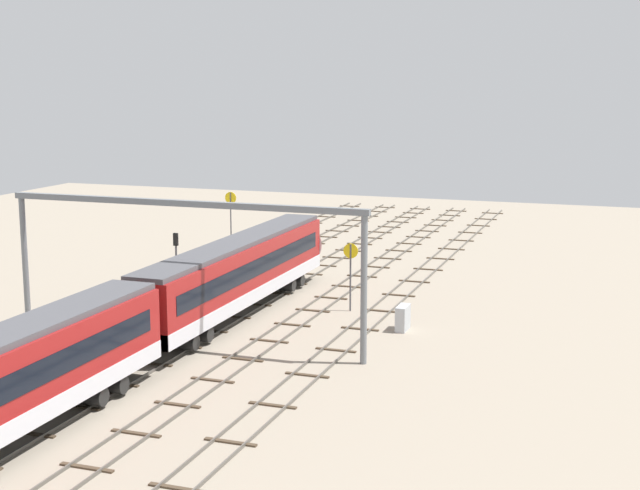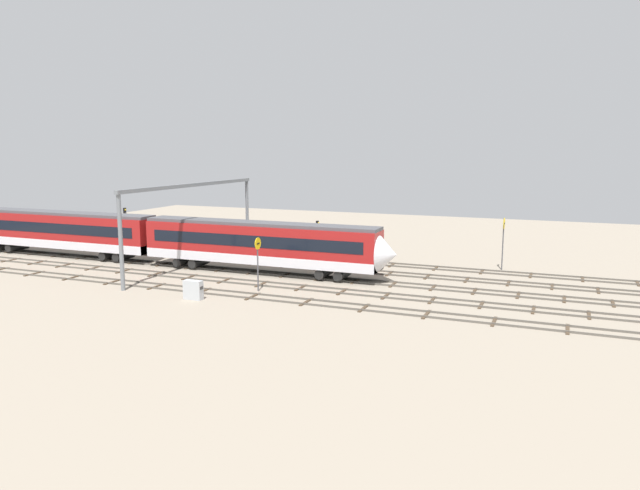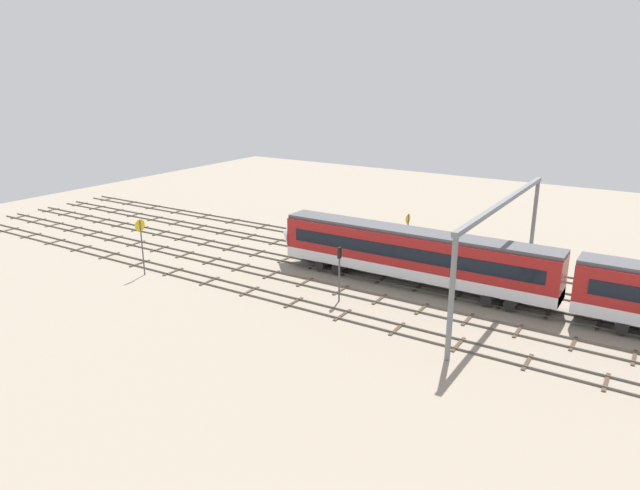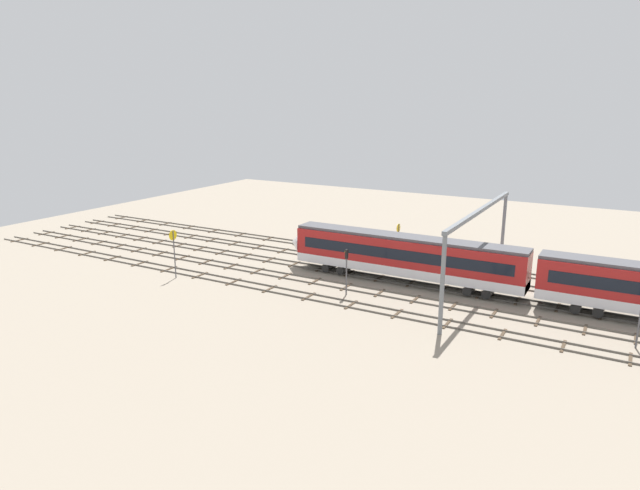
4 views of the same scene
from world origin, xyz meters
name	(u,v)px [view 3 (image 3 of 4)]	position (x,y,z in m)	size (l,w,h in m)	color
ground_plane	(347,272)	(0.00, 0.00, 0.00)	(110.66, 110.66, 0.00)	gray
track_near_foreground	(389,248)	(0.00, -8.59, 0.07)	(94.66, 2.40, 0.16)	#59544C
track_second_near	(369,259)	(0.00, -4.29, 0.07)	(94.66, 2.40, 0.16)	#59544C
track_with_train	(347,272)	(0.00, 0.00, 0.07)	(94.66, 2.40, 0.16)	#59544C
track_second_far	(322,286)	(0.00, 4.29, 0.07)	(94.66, 2.40, 0.16)	#59544C
track_far_background	(293,302)	(0.00, 8.59, 0.07)	(94.66, 2.40, 0.16)	#59544C
train	(561,283)	(-18.13, 0.00, 2.66)	(50.40, 3.24, 4.80)	maroon
overhead_gantry	(504,223)	(-13.60, 0.07, 6.59)	(0.40, 22.24, 8.48)	slate
speed_sign_near_foreground	(408,229)	(-2.88, -6.63, 3.05)	(0.14, 1.00, 4.56)	#4C4C51
speed_sign_mid_trackside	(141,238)	(15.21, 10.42, 3.48)	(0.14, 1.08, 5.17)	#4C4C51
signal_light_trackside_approach	(339,266)	(-2.84, 6.31, 2.96)	(0.31, 0.32, 4.52)	#4C4C51
relay_cabinet	(456,246)	(-6.34, -11.10, 0.77)	(1.57, 0.62, 1.54)	#B2B7BC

